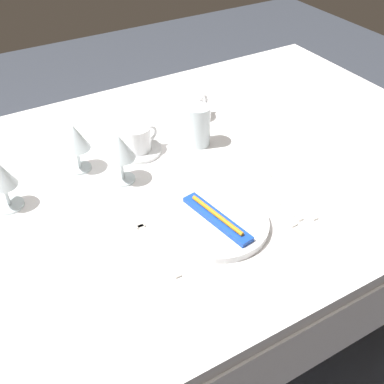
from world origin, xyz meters
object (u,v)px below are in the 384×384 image
dinner_plate (218,223)px  spoon_dessert (281,189)px  coffee_cup_far (137,138)px  drink_tumbler (198,126)px  wine_glass_right (120,149)px  coffee_cup_right (190,105)px  spoon_soup (268,192)px  fork_outer (153,243)px  wine_glass_left (1,176)px  toothbrush_package (218,218)px  dinner_knife (267,202)px  wine_glass_centre (75,139)px

dinner_plate → spoon_dessert: 0.22m
spoon_dessert → coffee_cup_far: coffee_cup_far is taller
drink_tumbler → wine_glass_right: bearing=-169.0°
coffee_cup_right → drink_tumbler: bearing=-110.9°
drink_tumbler → coffee_cup_far: bearing=162.7°
dinner_plate → spoon_soup: size_ratio=1.22×
fork_outer → wine_glass_right: bearing=81.2°
spoon_soup → spoon_dessert: 0.04m
wine_glass_right → fork_outer: bearing=-98.8°
fork_outer → wine_glass_right: size_ratio=1.58×
wine_glass_left → spoon_dessert: bearing=-24.7°
spoon_soup → spoon_dessert: (0.04, -0.01, 0.00)m
dinner_plate → toothbrush_package: bearing=0.0°
wine_glass_left → wine_glass_right: bearing=-8.6°
dinner_plate → wine_glass_right: bearing=113.3°
wine_glass_left → toothbrush_package: bearing=-38.3°
coffee_cup_far → wine_glass_left: wine_glass_left is taller
spoon_soup → coffee_cup_right: bearing=87.4°
fork_outer → coffee_cup_right: coffee_cup_right is taller
toothbrush_package → wine_glass_right: bearing=113.3°
toothbrush_package → drink_tumbler: bearing=66.3°
coffee_cup_right → coffee_cup_far: coffee_cup_far is taller
dinner_plate → coffee_cup_far: size_ratio=2.33×
fork_outer → dinner_knife: (0.31, -0.02, 0.00)m
fork_outer → spoon_soup: (0.34, 0.02, 0.00)m
spoon_dessert → wine_glass_centre: bearing=140.0°
dinner_knife → coffee_cup_far: (-0.18, 0.38, 0.04)m
fork_outer → dinner_knife: 0.31m
toothbrush_package → drink_tumbler: 0.36m
toothbrush_package → dinner_plate: bearing=180.0°
dinner_knife → wine_glass_left: (-0.56, 0.31, 0.09)m
wine_glass_centre → fork_outer: bearing=-83.5°
toothbrush_package → coffee_cup_far: (-0.03, 0.38, 0.02)m
dinner_plate → fork_outer: dinner_plate is taller
coffee_cup_right → wine_glass_left: (-0.61, -0.15, 0.05)m
fork_outer → spoon_dessert: 0.38m
toothbrush_package → coffee_cup_right: bearing=67.2°
coffee_cup_far → drink_tumbler: bearing=-17.3°
wine_glass_right → drink_tumbler: wine_glass_right is taller
spoon_dessert → wine_glass_right: size_ratio=1.61×
spoon_soup → wine_glass_right: wine_glass_right is taller
spoon_soup → spoon_dessert: size_ratio=0.92×
dinner_plate → wine_glass_left: wine_glass_left is taller
spoon_dessert → drink_tumbler: bearing=104.0°
toothbrush_package → wine_glass_left: bearing=141.7°
spoon_soup → wine_glass_right: size_ratio=1.47×
spoon_soup → dinner_knife: bearing=-131.9°
dinner_knife → coffee_cup_far: size_ratio=2.07×
spoon_dessert → drink_tumbler: 0.31m
coffee_cup_right → drink_tumbler: size_ratio=0.92×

